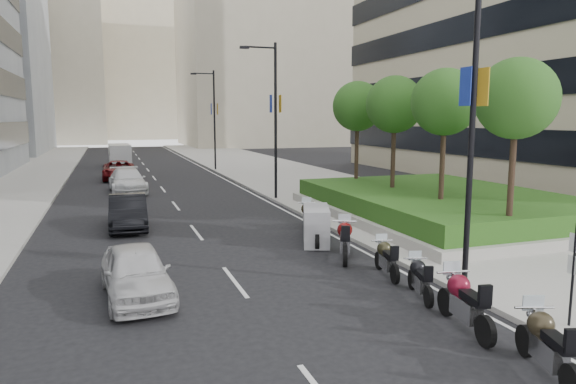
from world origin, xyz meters
name	(u,v)px	position (x,y,z in m)	size (l,w,h in m)	color
ground	(338,326)	(0.00, 0.00, 0.00)	(160.00, 160.00, 0.00)	black
sidewalk_right	(285,175)	(9.00, 30.00, 0.07)	(10.00, 100.00, 0.15)	#9E9B93
sidewalk_left	(3,186)	(-12.00, 30.00, 0.07)	(8.00, 100.00, 0.15)	#9E9B93
lane_edge	(223,178)	(3.70, 30.00, 0.01)	(0.12, 100.00, 0.01)	silver
lane_centre	(156,181)	(-1.50, 30.00, 0.01)	(0.12, 100.00, 0.01)	silver
building_cream_right	(263,43)	(22.00, 80.00, 18.00)	(28.00, 24.00, 36.00)	#B7AD93
building_cream_left	(31,53)	(-18.00, 100.00, 17.00)	(26.00, 24.00, 34.00)	#B7AD93
building_cream_centre	(135,58)	(2.00, 120.00, 19.00)	(30.00, 24.00, 38.00)	#B7AD93
planter	(441,212)	(10.00, 10.00, 0.35)	(10.00, 14.00, 0.40)	#A4A199
hedge	(441,200)	(10.00, 10.00, 0.95)	(9.40, 13.40, 0.80)	#134213
tree_0	(516,99)	(8.50, 4.00, 5.42)	(2.80, 2.80, 6.30)	#332319
tree_1	(445,103)	(8.50, 8.00, 5.42)	(2.80, 2.80, 6.30)	#332319
tree_2	(395,105)	(8.50, 12.00, 5.42)	(2.80, 2.80, 6.30)	#332319
tree_3	(357,107)	(8.50, 16.00, 5.42)	(2.80, 2.80, 6.30)	#332319
lamp_post_0	(468,107)	(4.14, 1.00, 5.07)	(2.34, 0.45, 9.00)	black
lamp_post_1	(273,113)	(4.14, 18.00, 5.07)	(2.34, 0.45, 9.00)	black
lamp_post_2	(213,115)	(4.14, 36.00, 5.07)	(2.34, 0.45, 9.00)	black
parking_sign	(573,269)	(4.80, -2.00, 1.46)	(0.06, 0.32, 2.50)	black
motorcycle_0	(547,344)	(2.70, -3.37, 0.62)	(0.98, 2.24, 1.15)	black
motorcycle_1	(464,302)	(2.63, -1.09, 0.65)	(0.81, 2.43, 1.22)	black
motorcycle_2	(420,279)	(2.89, 1.04, 0.53)	(0.79, 1.93, 0.98)	black
motorcycle_3	(386,258)	(3.01, 3.03, 0.55)	(0.70, 2.03, 1.02)	black
motorcycle_4	(345,240)	(2.65, 5.21, 0.65)	(1.20, 2.29, 1.22)	black
motorcycle_5	(316,226)	(2.54, 7.51, 0.71)	(1.70, 2.52, 1.42)	black
motorcycle_6	(307,216)	(3.08, 9.83, 0.61)	(0.98, 2.22, 1.15)	black
car_a	(136,272)	(-4.29, 3.53, 0.71)	(1.67, 4.14, 1.41)	#BDBDBF
car_b	(128,212)	(-4.17, 12.77, 0.73)	(1.55, 4.44, 1.46)	black
car_c	(127,181)	(-3.80, 24.11, 0.77)	(2.16, 5.31, 1.54)	silver
car_d	(119,170)	(-4.17, 31.91, 0.74)	(2.45, 5.30, 1.47)	maroon
delivery_van	(120,156)	(-3.83, 43.75, 1.01)	(2.12, 5.23, 2.17)	#BDBDBF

